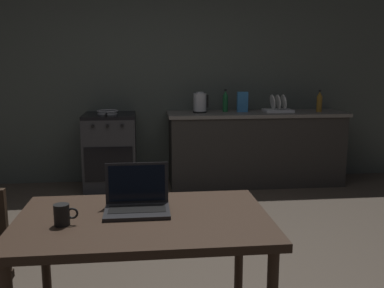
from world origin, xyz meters
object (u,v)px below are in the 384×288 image
object	(u,v)px
cereal_box	(242,102)
bottle_b	(225,101)
stove_oven	(111,151)
coffee_mug	(62,215)
frying_pan	(107,112)
electric_kettle	(200,103)
dish_rack	(278,108)
dining_table	(144,232)
bottle	(319,102)
laptop	(137,202)

from	to	relation	value
cereal_box	bottle_b	bearing A→B (deg)	163.19
stove_oven	coffee_mug	world-z (taller)	stove_oven
frying_pan	bottle_b	bearing A→B (deg)	4.40
electric_kettle	coffee_mug	xyz separation A→B (m)	(-1.04, -3.21, -0.21)
electric_kettle	dish_rack	size ratio (longest dim) A/B	0.73
dining_table	cereal_box	world-z (taller)	cereal_box
electric_kettle	bottle	size ratio (longest dim) A/B	0.94
stove_oven	bottle	world-z (taller)	bottle
stove_oven	cereal_box	world-z (taller)	cereal_box
laptop	bottle	world-z (taller)	bottle
dining_table	electric_kettle	distance (m)	3.24
dining_table	coffee_mug	xyz separation A→B (m)	(-0.37, -0.07, 0.13)
frying_pan	cereal_box	bearing A→B (deg)	1.73
laptop	cereal_box	bearing A→B (deg)	68.27
cereal_box	frying_pan	bearing A→B (deg)	-178.27
bottle	cereal_box	bearing A→B (deg)	175.74
bottle_b	dish_rack	bearing A→B (deg)	-7.15
dish_rack	bottle_b	size ratio (longest dim) A/B	1.24
coffee_mug	cereal_box	size ratio (longest dim) A/B	0.45
stove_oven	dish_rack	distance (m)	2.09
laptop	frying_pan	size ratio (longest dim) A/B	0.76
coffee_mug	laptop	bearing A→B (deg)	25.15
coffee_mug	stove_oven	bearing A→B (deg)	90.51
dining_table	coffee_mug	bearing A→B (deg)	-169.78
bottle	coffee_mug	world-z (taller)	bottle
electric_kettle	frying_pan	size ratio (longest dim) A/B	0.59
dining_table	bottle	bearing A→B (deg)	55.33
bottle	frying_pan	size ratio (longest dim) A/B	0.63
dining_table	dish_rack	world-z (taller)	dish_rack
stove_oven	bottle	xyz separation A→B (m)	(2.54, -0.05, 0.57)
laptop	coffee_mug	size ratio (longest dim) A/B	2.90
bottle	coffee_mug	bearing A→B (deg)	-128.41
laptop	bottle_b	bearing A→B (deg)	71.87
cereal_box	dish_rack	distance (m)	0.45
electric_kettle	bottle_b	size ratio (longest dim) A/B	0.90
frying_pan	stove_oven	bearing A→B (deg)	55.56
stove_oven	frying_pan	world-z (taller)	frying_pan
stove_oven	dish_rack	world-z (taller)	dish_rack
laptop	frying_pan	xyz separation A→B (m)	(-0.38, 3.03, 0.12)
laptop	frying_pan	world-z (taller)	laptop
stove_oven	electric_kettle	size ratio (longest dim) A/B	3.59
bottle	laptop	bearing A→B (deg)	-125.85
bottle	coffee_mug	distance (m)	4.04
cereal_box	bottle_b	world-z (taller)	bottle_b
laptop	dish_rack	world-z (taller)	dish_rack
laptop	dining_table	bearing A→B (deg)	-71.86
bottle_b	laptop	bearing A→B (deg)	-108.22
dining_table	dish_rack	bearing A→B (deg)	62.47
dish_rack	bottle_b	xyz separation A→B (m)	(-0.64, 0.08, 0.08)
stove_oven	bottle_b	world-z (taller)	bottle_b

